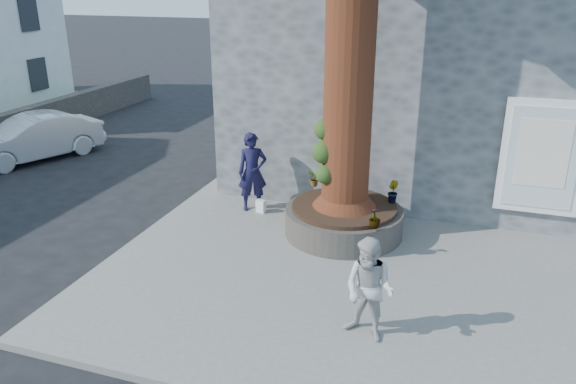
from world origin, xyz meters
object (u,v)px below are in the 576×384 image
(car_silver, at_px, (32,138))
(planter, at_px, (344,220))
(man, at_px, (252,172))
(woman, at_px, (369,290))

(car_silver, bearing_deg, planter, 10.00)
(planter, distance_m, man, 2.31)
(planter, height_order, woman, woman)
(man, distance_m, car_silver, 7.57)
(man, height_order, woman, man)
(planter, distance_m, car_silver, 9.80)
(man, xyz_separation_m, woman, (3.26, -3.84, -0.10))
(planter, relative_size, woman, 1.53)
(man, bearing_deg, planter, -43.67)
(woman, distance_m, car_silver, 11.98)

